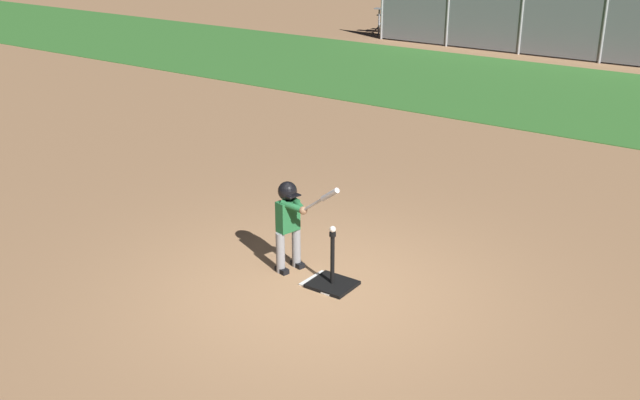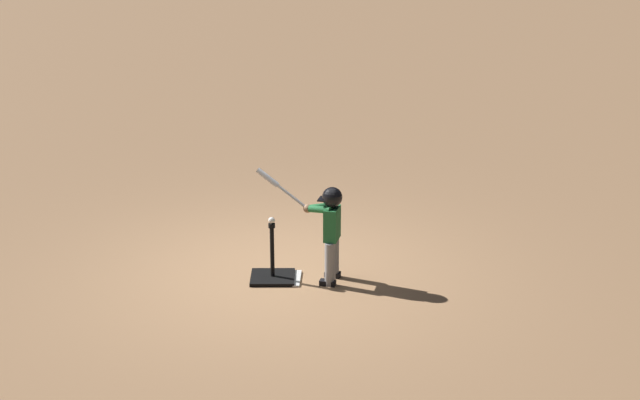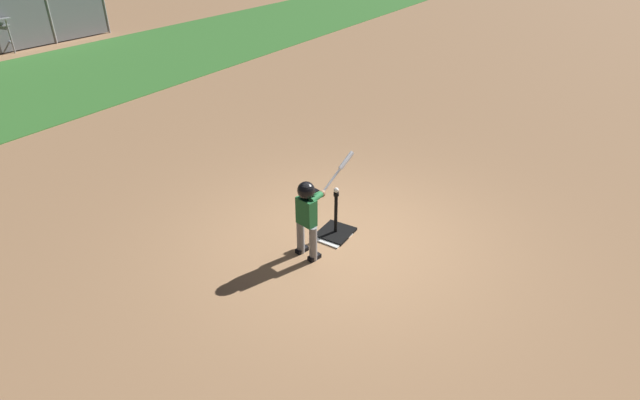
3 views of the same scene
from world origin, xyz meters
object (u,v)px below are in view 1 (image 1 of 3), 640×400
(baseball, at_px, (333,229))
(bleachers_right_center, at_px, (573,28))
(bleachers_center, at_px, (438,22))
(batter_child, at_px, (290,215))
(batting_tee, at_px, (332,280))

(baseball, distance_m, bleachers_right_center, 17.15)
(baseball, relative_size, bleachers_center, 0.02)
(batter_child, bearing_deg, bleachers_center, 111.01)
(batter_child, xyz_separation_m, bleachers_center, (-6.50, 16.91, -0.28))
(bleachers_center, bearing_deg, baseball, -67.18)
(batter_child, bearing_deg, bleachers_right_center, 96.67)
(baseball, height_order, bleachers_right_center, bleachers_right_center)
(batting_tee, height_order, bleachers_right_center, bleachers_right_center)
(batting_tee, bearing_deg, baseball, 180.00)
(batter_child, height_order, bleachers_right_center, bleachers_right_center)
(bleachers_right_center, bearing_deg, batting_tee, -81.23)
(batting_tee, bearing_deg, batter_child, 175.54)
(bleachers_right_center, bearing_deg, baseball, -81.23)
(batter_child, xyz_separation_m, baseball, (0.64, -0.05, -0.00))
(bleachers_center, relative_size, bleachers_right_center, 1.07)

